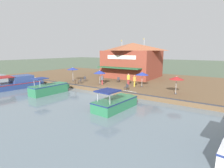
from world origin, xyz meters
The scene contains 21 objects.
ground_plane centered at (0.00, 0.00, 0.00)m, with size 220.00×220.00×0.00m, color #4C5B47.
quay_deck centered at (-11.00, 0.00, 0.30)m, with size 22.00×56.00×0.60m, color brown.
quay_edge_fender centered at (-0.10, 0.00, 0.65)m, with size 0.20×50.40×0.10m, color #2D2D33.
waterfront_restaurant centered at (-13.36, -2.69, 4.15)m, with size 11.00×10.62×7.83m.
patio_umbrella_back_row centered at (-2.86, -3.11, 2.60)m, with size 1.99×1.99×2.27m.
patio_umbrella_mid_patio_left centered at (-2.88, 8.92, 2.63)m, with size 1.82×1.82×2.27m.
patio_umbrella_by_entrance centered at (-4.92, 3.40, 2.58)m, with size 1.93×1.93×2.24m.
patio_umbrella_near_quay_edge centered at (-2.60, -9.02, 2.84)m, with size 1.99×1.99×2.47m.
cafe_chair_back_row_seat centered at (-6.14, -1.57, 1.08)m, with size 0.58×0.58×0.85m.
cafe_chair_under_first_umbrella centered at (-1.45, 2.69, 1.08)m, with size 0.52×0.52×0.85m.
cafe_chair_facing_river centered at (-1.59, -6.27, 1.08)m, with size 0.59×0.59×0.85m.
cafe_chair_beside_entrance centered at (-3.56, -7.07, 1.08)m, with size 0.54×0.54×0.85m.
person_near_entrance centered at (-2.82, -2.59, 1.58)m, with size 0.45×0.45×1.59m.
person_mid_patio centered at (-4.18, 2.52, 1.72)m, with size 0.50×0.50×1.77m.
person_at_quay_edge centered at (-5.00, 1.03, 1.73)m, with size 0.50×0.50×1.78m.
motorboat_nearest_quay centered at (4.54, -13.94, 0.79)m, with size 9.03×4.05×2.00m.
motorboat_far_downstream centered at (4.34, 4.91, 0.68)m, with size 6.08×2.59×2.15m.
motorboat_second_along centered at (3.98, -6.30, 0.78)m, with size 6.06×2.14×2.34m.
mooring_post centered at (-0.35, -6.16, 1.03)m, with size 0.22×0.22×0.85m.
tree_downstream_bank centered at (-17.86, -3.51, 4.85)m, with size 4.38×4.17×6.46m.
tree_behind_restaurant centered at (-18.09, -1.31, 4.74)m, with size 3.71×3.53×6.01m.
Camera 1 is at (19.32, 14.17, 5.91)m, focal length 28.00 mm.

